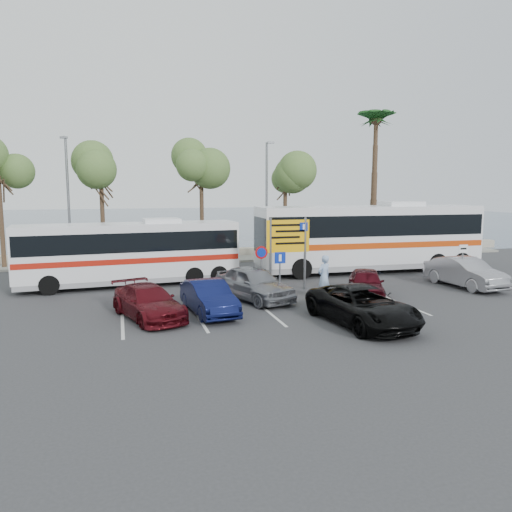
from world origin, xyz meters
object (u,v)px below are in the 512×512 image
object	(u,v)px
car_blue	(209,297)
car_silver_b	(465,273)
suv_black	(362,306)
pedestrian_near	(324,277)
car_silver_a	(254,283)
car_red	(366,283)
direction_sign	(288,242)
street_lamp_right	(267,194)
pedestrian_far	(377,259)
street_lamp_left	(68,195)
car_maroon	(148,302)
coach_bus_right	(369,240)
coach_bus_left	(130,255)

from	to	relation	value
car_blue	car_silver_b	bearing A→B (deg)	0.93
car_blue	suv_black	world-z (taller)	suv_black
car_blue	pedestrian_near	size ratio (longest dim) A/B	2.03
car_silver_a	car_blue	bearing A→B (deg)	-162.05
car_red	pedestrian_near	bearing A→B (deg)	-162.10
car_red	direction_sign	bearing A→B (deg)	165.55
direction_sign	car_red	world-z (taller)	direction_sign
car_red	car_silver_b	world-z (taller)	car_silver_b
street_lamp_right	car_blue	world-z (taller)	street_lamp_right
street_lamp_right	suv_black	distance (m)	17.51
street_lamp_right	pedestrian_far	distance (m)	9.29
car_silver_a	car_silver_b	bearing A→B (deg)	-20.45
street_lamp_right	car_red	size ratio (longest dim) A/B	2.07
street_lamp_left	street_lamp_right	xyz separation A→B (m)	(13.00, 0.00, 0.00)
car_silver_a	car_silver_b	world-z (taller)	car_silver_a
street_lamp_right	car_silver_a	xyz separation A→B (m)	(-4.20, -12.02, -3.83)
car_maroon	suv_black	size ratio (longest dim) A/B	0.86
suv_black	pedestrian_far	xyz separation A→B (m)	(6.16, 10.00, 0.13)
suv_black	coach_bus_right	bearing A→B (deg)	53.86
direction_sign	pedestrian_near	xyz separation A→B (m)	(1.00, -2.19, -1.43)
direction_sign	car_silver_b	bearing A→B (deg)	-10.68
car_silver_a	car_silver_b	distance (m)	11.20
car_maroon	car_red	size ratio (longest dim) A/B	1.14
coach_bus_right	car_silver_a	world-z (taller)	coach_bus_right
street_lamp_left	car_maroon	bearing A→B (deg)	-74.03
street_lamp_right	direction_sign	size ratio (longest dim) A/B	2.23
direction_sign	car_red	size ratio (longest dim) A/B	0.93
car_blue	car_maroon	size ratio (longest dim) A/B	0.92
car_maroon	car_silver_b	bearing A→B (deg)	-11.41
coach_bus_right	car_red	world-z (taller)	coach_bus_right
coach_bus_right	car_maroon	size ratio (longest dim) A/B	3.09
car_silver_b	car_red	bearing A→B (deg)	-177.83
street_lamp_right	car_blue	xyz separation A→B (m)	(-6.60, -13.92, -3.93)
car_red	suv_black	bearing A→B (deg)	-95.05
coach_bus_right	car_blue	xyz separation A→B (m)	(-11.10, -7.47, -1.30)
street_lamp_left	direction_sign	xyz separation A→B (m)	(11.00, -10.32, -2.17)
direction_sign	pedestrian_far	bearing A→B (deg)	25.96
street_lamp_left	car_silver_a	size ratio (longest dim) A/B	1.78
car_maroon	street_lamp_left	bearing A→B (deg)	87.60
street_lamp_right	coach_bus_right	distance (m)	8.29
coach_bus_left	coach_bus_right	world-z (taller)	coach_bus_right
car_silver_a	car_maroon	distance (m)	5.18
car_red	pedestrian_near	xyz separation A→B (m)	(-2.02, 0.22, 0.34)
direction_sign	coach_bus_right	distance (m)	7.58
car_red	suv_black	xyz separation A→B (m)	(-2.40, -4.28, 0.05)
car_silver_b	pedestrian_far	xyz separation A→B (m)	(-2.21, 5.00, 0.08)
pedestrian_near	coach_bus_right	bearing A→B (deg)	-156.67
coach_bus_right	car_silver_a	xyz separation A→B (m)	(-8.70, -5.57, -1.20)
coach_bus_left	pedestrian_near	world-z (taller)	coach_bus_left
direction_sign	pedestrian_far	size ratio (longest dim) A/B	2.14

